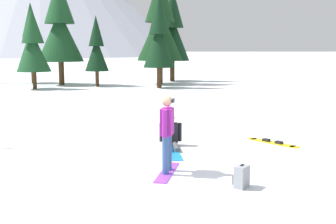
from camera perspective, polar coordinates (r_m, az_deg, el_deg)
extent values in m
plane|color=white|center=(8.77, 0.34, -9.28)|extent=(800.00, 800.00, 0.00)
cube|color=#993FD8|center=(9.28, -0.12, -8.19)|extent=(0.61, 1.58, 0.02)
cylinder|color=#335184|center=(9.32, 0.06, -5.40)|extent=(0.15, 0.15, 0.83)
cylinder|color=#335184|center=(9.01, -0.32, -5.88)|extent=(0.15, 0.15, 0.83)
cube|color=#8C1E8C|center=(9.02, -0.13, -1.30)|extent=(0.32, 0.44, 0.58)
cylinder|color=#8C1E8C|center=(9.27, 0.18, -1.04)|extent=(0.11, 0.11, 0.58)
cylinder|color=#8C1E8C|center=(8.77, -0.45, -1.60)|extent=(0.11, 0.11, 0.58)
sphere|color=tan|center=(8.95, -0.13, 1.53)|extent=(0.24, 0.24, 0.24)
cube|color=black|center=(8.93, 0.75, 1.57)|extent=(0.08, 0.17, 0.08)
cube|color=#4C4C51|center=(11.82, 0.35, -4.33)|extent=(0.38, 0.30, 0.10)
cylinder|color=#4C4C51|center=(11.34, 1.12, -4.75)|extent=(0.20, 0.81, 0.14)
cylinder|color=#4C4C51|center=(11.32, 0.11, -4.78)|extent=(0.20, 0.81, 0.14)
cube|color=#1E8CD8|center=(10.96, 0.84, -5.57)|extent=(0.39, 1.57, 0.02)
cube|color=black|center=(11.75, 0.35, -2.81)|extent=(0.42, 0.27, 0.54)
cylinder|color=black|center=(11.78, 1.61, -2.74)|extent=(0.11, 0.11, 0.52)
cylinder|color=black|center=(11.73, -0.91, -2.79)|extent=(0.11, 0.11, 0.52)
sphere|color=tan|center=(11.68, 0.36, -0.75)|extent=(0.24, 0.24, 0.24)
sphere|color=black|center=(11.67, 0.36, -0.50)|extent=(0.20, 0.20, 0.20)
cube|color=yellow|center=(12.48, 14.02, -4.08)|extent=(1.14, 1.27, 0.02)
cylinder|color=yellow|center=(12.10, 16.84, -4.58)|extent=(0.39, 0.39, 0.02)
cylinder|color=yellow|center=(12.88, 11.37, -3.60)|extent=(0.39, 0.39, 0.02)
cube|color=black|center=(12.35, 14.85, -4.01)|extent=(0.24, 0.24, 0.07)
cube|color=black|center=(12.58, 13.21, -3.72)|extent=(0.24, 0.24, 0.07)
cube|color=gray|center=(8.40, 10.00, -8.67)|extent=(0.35, 0.38, 0.44)
cube|color=slate|center=(8.47, 9.19, -8.96)|extent=(0.18, 0.21, 0.20)
cylinder|color=black|center=(8.33, 10.04, -7.09)|extent=(0.09, 0.11, 0.02)
cylinder|color=#472D19|center=(29.18, -1.21, 4.69)|extent=(0.32, 0.32, 1.43)
cone|color=black|center=(29.12, -1.22, 9.08)|extent=(2.17, 2.17, 3.04)
cone|color=black|center=(29.21, -1.24, 13.26)|extent=(1.41, 1.41, 2.79)
cylinder|color=#472D19|center=(32.65, -14.29, 5.14)|extent=(0.40, 0.40, 1.76)
cone|color=#194723|center=(32.61, -14.47, 9.98)|extent=(3.39, 3.39, 3.75)
cone|color=#194723|center=(32.79, -14.64, 14.56)|extent=(2.20, 2.20, 3.44)
cylinder|color=#472D19|center=(34.97, -17.84, 4.89)|extent=(0.32, 0.32, 1.39)
cone|color=#194723|center=(34.91, -18.01, 8.45)|extent=(2.17, 2.17, 2.96)
cone|color=#194723|center=(34.98, -18.17, 11.84)|extent=(1.41, 1.41, 2.71)
cylinder|color=#472D19|center=(35.43, 0.58, 5.61)|extent=(0.39, 0.39, 1.72)
cone|color=black|center=(35.40, 0.59, 9.97)|extent=(2.88, 2.88, 3.66)
cone|color=black|center=(35.55, 0.59, 14.10)|extent=(1.87, 1.87, 3.35)
cylinder|color=#472D19|center=(30.84, -9.60, 4.49)|extent=(0.25, 0.25, 1.12)
cone|color=black|center=(30.77, -9.69, 7.74)|extent=(1.70, 1.70, 2.38)
cone|color=black|center=(30.79, -9.76, 10.83)|extent=(1.10, 1.10, 2.18)
cylinder|color=#472D19|center=(32.35, -1.09, 5.42)|extent=(0.41, 0.41, 1.82)
cone|color=#143819|center=(32.32, -1.10, 10.46)|extent=(3.49, 3.49, 3.87)
cylinder|color=#472D19|center=(29.71, -17.68, 4.13)|extent=(0.27, 0.27, 1.19)
cone|color=#194723|center=(29.64, -17.85, 7.71)|extent=(2.27, 2.27, 2.53)
cone|color=#194723|center=(29.67, -18.01, 11.12)|extent=(1.47, 1.47, 2.32)
cone|color=#B2B7C6|center=(269.55, -19.85, 13.28)|extent=(114.05, 114.05, 54.25)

